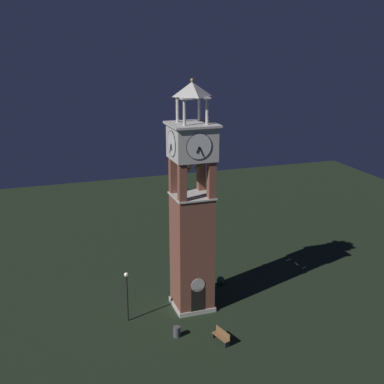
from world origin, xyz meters
name	(u,v)px	position (x,y,z in m)	size (l,w,h in m)	color
ground	(192,306)	(0.00, 0.00, 0.00)	(80.00, 80.00, 0.00)	black
clock_tower	(192,219)	(0.00, 0.00, 7.46)	(3.43, 3.43, 18.04)	brown
park_bench	(222,336)	(0.35, -5.51, 0.48)	(0.84, 1.66, 0.95)	brown
lamp_post	(127,288)	(-5.35, -0.55, 2.79)	(0.36, 0.36, 4.05)	black
trash_bin	(177,332)	(-2.46, -3.82, 0.40)	(0.52, 0.52, 0.80)	#4C4C51
shrub_near_entry	(221,280)	(3.59, 2.75, 0.37)	(0.71, 0.71, 0.74)	#28562D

